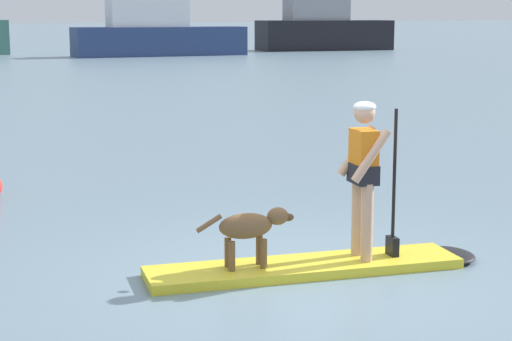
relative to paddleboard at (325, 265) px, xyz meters
name	(u,v)px	position (x,y,z in m)	size (l,w,h in m)	color
ground_plane	(304,272)	(-0.22, 0.05, -0.05)	(400.00, 400.00, 0.00)	slate
paddleboard	(325,265)	(0.00, 0.00, 0.00)	(3.60, 1.49, 0.10)	yellow
person_paddler	(365,168)	(0.40, -0.10, 1.00)	(0.66, 0.56, 1.64)	tan
dog	(250,228)	(-0.78, 0.19, 0.46)	(1.00, 0.35, 0.60)	brown
moored_boat_starboard	(157,32)	(16.27, 42.06, 1.35)	(10.71, 3.80, 10.06)	navy
moored_boat_outer	(322,28)	(29.53, 43.78, 1.48)	(9.72, 5.01, 4.64)	black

